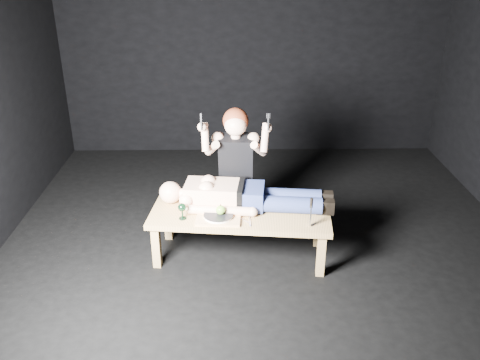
{
  "coord_description": "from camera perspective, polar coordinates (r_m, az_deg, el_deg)",
  "views": [
    {
      "loc": [
        -0.28,
        -4.13,
        2.63
      ],
      "look_at": [
        -0.21,
        -0.12,
        0.75
      ],
      "focal_mm": 37.71,
      "sensor_mm": 36.0,
      "label": 1
    }
  ],
  "objects": [
    {
      "name": "spoon_flat",
      "position": [
        4.41,
        0.27,
        -4.46
      ],
      "size": [
        0.12,
        0.14,
        0.01
      ],
      "primitive_type": "cube",
      "rotation": [
        0.0,
        0.0,
        0.71
      ],
      "color": "#B2B2B7",
      "rests_on": "table"
    },
    {
      "name": "plate",
      "position": [
        4.4,
        -2.46,
        -4.06
      ],
      "size": [
        0.27,
        0.27,
        0.02
      ],
      "primitive_type": "cylinder",
      "rotation": [
        0.0,
        0.0,
        -0.06
      ],
      "color": "white",
      "rests_on": "serving_tray"
    },
    {
      "name": "back_wall",
      "position": [
        6.73,
        1.49,
        15.45
      ],
      "size": [
        5.0,
        0.0,
        5.0
      ],
      "primitive_type": "plane",
      "rotation": [
        1.57,
        0.0,
        0.0
      ],
      "color": "black",
      "rests_on": "ground"
    },
    {
      "name": "carving_knife",
      "position": [
        4.29,
        8.02,
        -3.64
      ],
      "size": [
        0.04,
        0.04,
        0.27
      ],
      "primitive_type": null,
      "rotation": [
        0.0,
        0.0,
        -0.11
      ],
      "color": "#B2B2B7",
      "rests_on": "table"
    },
    {
      "name": "table",
      "position": [
        4.63,
        0.01,
        -6.16
      ],
      "size": [
        1.66,
        0.77,
        0.45
      ],
      "primitive_type": "cube",
      "rotation": [
        0.0,
        0.0,
        -0.11
      ],
      "color": "tan",
      "rests_on": "ground"
    },
    {
      "name": "apple",
      "position": [
        4.39,
        -2.21,
        -3.41
      ],
      "size": [
        0.08,
        0.08,
        0.08
      ],
      "primitive_type": "sphere",
      "color": "#60AD28",
      "rests_on": "plate"
    },
    {
      "name": "fork_flat",
      "position": [
        4.41,
        -4.62,
        -4.53
      ],
      "size": [
        0.04,
        0.17,
        0.01
      ],
      "primitive_type": "cube",
      "rotation": [
        0.0,
        0.0,
        0.16
      ],
      "color": "#B2B2B7",
      "rests_on": "table"
    },
    {
      "name": "lying_man",
      "position": [
        4.57,
        0.77,
        -1.5
      ],
      "size": [
        1.63,
        0.65,
        0.26
      ],
      "primitive_type": null,
      "rotation": [
        0.0,
        0.0,
        -0.11
      ],
      "color": "beige",
      "rests_on": "table"
    },
    {
      "name": "ground",
      "position": [
        4.9,
        2.51,
        -7.32
      ],
      "size": [
        5.0,
        5.0,
        0.0
      ],
      "primitive_type": "plane",
      "color": "black",
      "rests_on": "ground"
    },
    {
      "name": "knife_flat",
      "position": [
        4.37,
        1.12,
        -4.73
      ],
      "size": [
        0.02,
        0.17,
        0.01
      ],
      "primitive_type": "cube",
      "rotation": [
        0.0,
        0.0,
        0.01
      ],
      "color": "#B2B2B7",
      "rests_on": "table"
    },
    {
      "name": "goblet",
      "position": [
        4.41,
        -6.55,
        -3.53
      ],
      "size": [
        0.08,
        0.08,
        0.15
      ],
      "primitive_type": null,
      "rotation": [
        0.0,
        0.0,
        -0.11
      ],
      "color": "black",
      "rests_on": "table"
    },
    {
      "name": "serving_tray",
      "position": [
        4.41,
        -2.45,
        -4.3
      ],
      "size": [
        0.4,
        0.3,
        0.02
      ],
      "primitive_type": "cube",
      "rotation": [
        0.0,
        0.0,
        -0.06
      ],
      "color": "tan",
      "rests_on": "table"
    },
    {
      "name": "kneeling_woman",
      "position": [
        4.89,
        -0.43,
        1.45
      ],
      "size": [
        0.74,
        0.82,
        1.33
      ],
      "primitive_type": null,
      "rotation": [
        0.0,
        0.0,
        -0.05
      ],
      "color": "black",
      "rests_on": "ground"
    }
  ]
}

